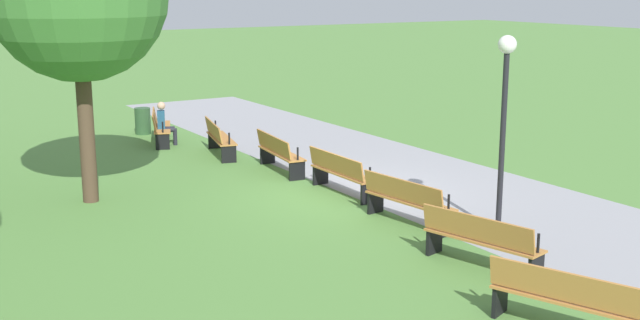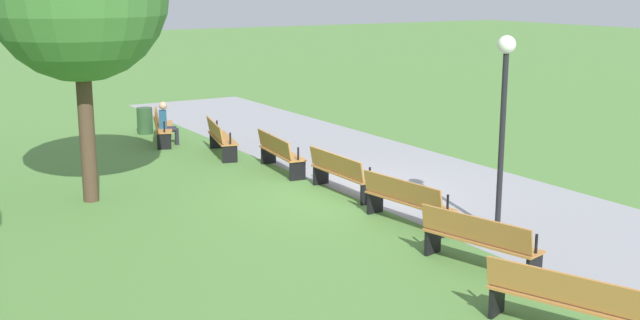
% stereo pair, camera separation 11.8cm
% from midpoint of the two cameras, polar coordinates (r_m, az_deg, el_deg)
% --- Properties ---
extents(ground_plane, '(120.00, 120.00, 0.00)m').
position_cam_midpoint_polar(ground_plane, '(16.79, 1.50, -2.44)').
color(ground_plane, '#54843D').
extents(path_paving, '(29.21, 4.33, 0.01)m').
position_cam_midpoint_polar(path_paving, '(18.03, 7.33, -1.47)').
color(path_paving, '#939399').
rests_on(path_paving, ground).
extents(bench_0, '(2.03, 1.14, 0.89)m').
position_cam_midpoint_polar(bench_0, '(22.46, -11.63, 2.41)').
color(bench_0, '#B27538').
rests_on(bench_0, ground).
extents(bench_1, '(2.04, 0.93, 0.89)m').
position_cam_midpoint_polar(bench_1, '(20.58, -7.47, 1.64)').
color(bench_1, '#B27538').
rests_on(bench_1, ground).
extents(bench_2, '(2.03, 0.71, 0.89)m').
position_cam_midpoint_polar(bench_2, '(18.63, -3.18, 0.58)').
color(bench_2, '#B27538').
rests_on(bench_2, ground).
extents(bench_3, '(1.99, 0.47, 0.89)m').
position_cam_midpoint_polar(bench_3, '(16.63, 1.31, -0.87)').
color(bench_3, '#B27538').
rests_on(bench_3, ground).
extents(bench_4, '(2.03, 0.71, 0.89)m').
position_cam_midpoint_polar(bench_4, '(14.60, 6.07, -2.86)').
color(bench_4, '#B27538').
rests_on(bench_4, ground).
extents(bench_5, '(2.04, 0.93, 0.89)m').
position_cam_midpoint_polar(bench_5, '(12.56, 11.24, -5.61)').
color(bench_5, '#B27538').
rests_on(bench_5, ground).
extents(bench_6, '(2.03, 1.14, 0.89)m').
position_cam_midpoint_polar(bench_6, '(10.54, 17.08, -9.55)').
color(bench_6, '#B27538').
rests_on(bench_6, ground).
extents(person_seated, '(0.47, 0.59, 1.20)m').
position_cam_midpoint_polar(person_seated, '(22.17, -11.28, 2.70)').
color(person_seated, navy).
rests_on(person_seated, ground).
extents(lamp_post, '(0.32, 0.32, 3.50)m').
position_cam_midpoint_polar(lamp_post, '(14.05, 12.94, 4.62)').
color(lamp_post, black).
rests_on(lamp_post, ground).
extents(trash_bin, '(0.46, 0.46, 0.78)m').
position_cam_midpoint_polar(trash_bin, '(23.98, -12.79, 2.76)').
color(trash_bin, '#2D512D').
rests_on(trash_bin, ground).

